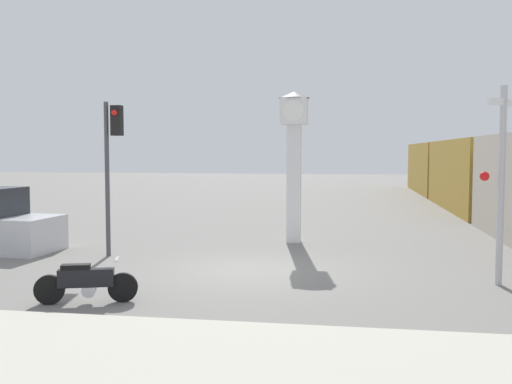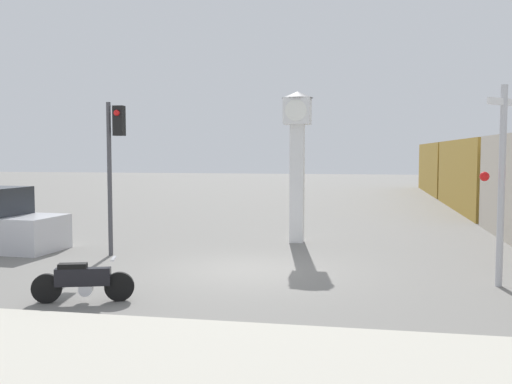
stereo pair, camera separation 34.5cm
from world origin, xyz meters
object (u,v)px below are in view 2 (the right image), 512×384
(motorcycle, at_px, (83,281))
(traffic_light, at_px, (114,150))
(freight_train, at_px, (484,175))
(railroad_crossing_signal, at_px, (502,178))
(clock_tower, at_px, (297,144))

(motorcycle, distance_m, traffic_light, 5.45)
(freight_train, bearing_deg, railroad_crossing_signal, -100.15)
(freight_train, height_order, traffic_light, traffic_light)
(motorcycle, bearing_deg, railroad_crossing_signal, 2.20)
(motorcycle, xyz_separation_m, clock_tower, (3.14, 7.84, 2.67))
(clock_tower, height_order, railroad_crossing_signal, clock_tower)
(clock_tower, bearing_deg, motorcycle, -111.84)
(motorcycle, relative_size, traffic_light, 0.44)
(freight_train, xyz_separation_m, traffic_light, (-12.38, -14.66, 1.16))
(motorcycle, bearing_deg, freight_train, 43.49)
(clock_tower, xyz_separation_m, freight_train, (7.79, 11.47, -1.37))
(motorcycle, relative_size, railroad_crossing_signal, 0.44)
(clock_tower, distance_m, traffic_light, 5.59)
(freight_train, relative_size, traffic_light, 8.46)
(motorcycle, height_order, railroad_crossing_signal, railroad_crossing_signal)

